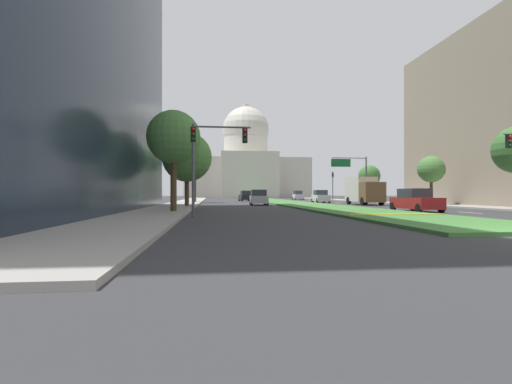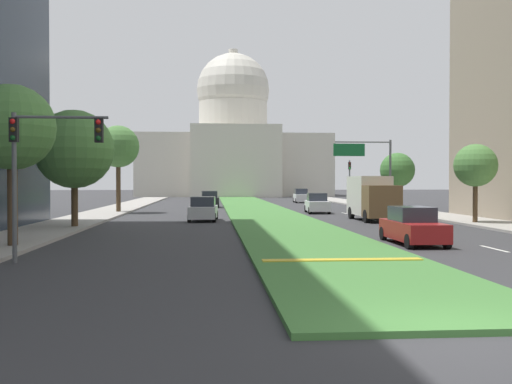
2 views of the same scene
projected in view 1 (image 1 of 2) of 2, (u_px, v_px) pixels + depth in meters
ground_plane at (273, 201)px, 63.92m from camera, size 260.00×260.00×0.00m
grass_median at (278, 201)px, 58.70m from camera, size 6.09×94.65×0.14m
median_curb_nose at (396, 214)px, 20.90m from camera, size 5.48×0.50×0.04m
lane_dashes_right at (325, 202)px, 58.87m from camera, size 0.16×59.48×0.01m
sidewalk_left at (187, 202)px, 51.91m from camera, size 4.00×94.65×0.15m
sidewalk_right at (376, 202)px, 55.04m from camera, size 4.00×94.65×0.15m
capitol_building at (246, 166)px, 115.46m from camera, size 36.38×25.27×28.89m
traffic_light_near_left at (209, 149)px, 20.91m from camera, size 3.34×0.35×5.20m
traffic_light_far_right at (333, 182)px, 67.23m from camera, size 0.28×0.35×5.20m
overhead_guide_sign at (353, 170)px, 52.80m from camera, size 5.23×0.20×6.50m
street_tree_left_near at (174, 138)px, 25.04m from camera, size 3.58×3.58×6.88m
street_tree_left_mid at (187, 157)px, 35.34m from camera, size 4.68×4.68×7.09m
street_tree_right_mid at (431, 170)px, 39.67m from camera, size 2.80×2.80×5.28m
street_tree_left_far at (195, 161)px, 52.25m from camera, size 3.73×3.73×7.79m
street_tree_right_far at (369, 176)px, 55.08m from camera, size 3.17×3.17×5.46m
sedan_lead_stopped at (415, 201)px, 27.47m from camera, size 1.89×4.68×1.68m
sedan_midblock at (259, 198)px, 42.42m from camera, size 2.15×4.41×1.74m
sedan_distant at (321, 197)px, 52.87m from camera, size 2.14×4.40×1.78m
sedan_far_horizon at (245, 196)px, 63.83m from camera, size 2.12×4.31×1.78m
sedan_very_far at (298, 196)px, 78.18m from camera, size 2.00×4.24×1.86m
box_truck_delivery at (364, 190)px, 43.29m from camera, size 2.40×6.40×3.20m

